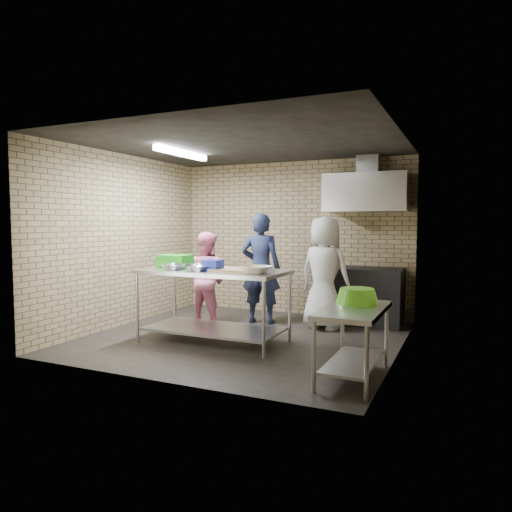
{
  "coord_description": "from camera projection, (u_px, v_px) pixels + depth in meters",
  "views": [
    {
      "loc": [
        2.87,
        -5.89,
        1.63
      ],
      "look_at": [
        0.1,
        0.2,
        1.15
      ],
      "focal_mm": 33.06,
      "sensor_mm": 36.0,
      "label": 1
    }
  ],
  "objects": [
    {
      "name": "floor",
      "position": [
        244.0,
        338.0,
        6.65
      ],
      "size": [
        4.2,
        4.2,
        0.0
      ],
      "primitive_type": "plane",
      "color": "black",
      "rests_on": "ground"
    },
    {
      "name": "ceiling",
      "position": [
        243.0,
        144.0,
        6.46
      ],
      "size": [
        4.2,
        4.2,
        0.0
      ],
      "primitive_type": "plane",
      "rotation": [
        3.14,
        0.0,
        0.0
      ],
      "color": "black",
      "rests_on": "ground"
    },
    {
      "name": "back_wall",
      "position": [
        293.0,
        238.0,
        8.37
      ],
      "size": [
        4.2,
        0.06,
        2.7
      ],
      "primitive_type": "cube",
      "color": "#8F7C59",
      "rests_on": "ground"
    },
    {
      "name": "front_wall",
      "position": [
        157.0,
        250.0,
        4.74
      ],
      "size": [
        4.2,
        0.06,
        2.7
      ],
      "primitive_type": "cube",
      "color": "#8F7C59",
      "rests_on": "ground"
    },
    {
      "name": "left_wall",
      "position": [
        124.0,
        240.0,
        7.43
      ],
      "size": [
        0.06,
        4.0,
        2.7
      ],
      "primitive_type": "cube",
      "color": "#8F7C59",
      "rests_on": "ground"
    },
    {
      "name": "right_wall",
      "position": [
        400.0,
        246.0,
        5.69
      ],
      "size": [
        0.06,
        4.0,
        2.7
      ],
      "primitive_type": "cube",
      "color": "#8F7C59",
      "rests_on": "ground"
    },
    {
      "name": "prep_table",
      "position": [
        214.0,
        306.0,
        6.4
      ],
      "size": [
        1.98,
        0.99,
        0.99
      ],
      "primitive_type": "cube",
      "color": "silver",
      "rests_on": "floor"
    },
    {
      "name": "side_counter",
      "position": [
        353.0,
        343.0,
        4.89
      ],
      "size": [
        0.6,
        1.2,
        0.75
      ],
      "primitive_type": "cube",
      "color": "silver",
      "rests_on": "floor"
    },
    {
      "name": "stove",
      "position": [
        364.0,
        296.0,
        7.56
      ],
      "size": [
        1.2,
        0.7,
        0.9
      ],
      "primitive_type": "cube",
      "color": "black",
      "rests_on": "floor"
    },
    {
      "name": "range_hood",
      "position": [
        366.0,
        193.0,
        7.49
      ],
      "size": [
        1.3,
        0.6,
        0.6
      ],
      "primitive_type": "cube",
      "color": "silver",
      "rests_on": "back_wall"
    },
    {
      "name": "hood_duct",
      "position": [
        369.0,
        165.0,
        7.59
      ],
      "size": [
        0.35,
        0.3,
        0.3
      ],
      "primitive_type": "cube",
      "color": "#A5A8AD",
      "rests_on": "back_wall"
    },
    {
      "name": "wall_shelf",
      "position": [
        387.0,
        204.0,
        7.55
      ],
      "size": [
        0.8,
        0.2,
        0.04
      ],
      "primitive_type": "cube",
      "color": "#3F2B19",
      "rests_on": "back_wall"
    },
    {
      "name": "fluorescent_fixture",
      "position": [
        182.0,
        153.0,
        6.88
      ],
      "size": [
        0.1,
        1.25,
        0.08
      ],
      "primitive_type": "cube",
      "color": "white",
      "rests_on": "ceiling"
    },
    {
      "name": "green_crate",
      "position": [
        175.0,
        261.0,
        6.76
      ],
      "size": [
        0.44,
        0.33,
        0.18
      ],
      "primitive_type": "cube",
      "color": "green",
      "rests_on": "prep_table"
    },
    {
      "name": "blue_tub",
      "position": [
        213.0,
        265.0,
        6.25
      ],
      "size": [
        0.22,
        0.22,
        0.14
      ],
      "primitive_type": "cube",
      "color": "#192BBE",
      "rests_on": "prep_table"
    },
    {
      "name": "cutting_board",
      "position": [
        236.0,
        270.0,
        6.2
      ],
      "size": [
        0.6,
        0.46,
        0.03
      ],
      "primitive_type": "cube",
      "color": "tan",
      "rests_on": "prep_table"
    },
    {
      "name": "mixing_bowl_a",
      "position": [
        174.0,
        267.0,
        6.39
      ],
      "size": [
        0.33,
        0.33,
        0.08
      ],
      "primitive_type": "imported",
      "rotation": [
        0.0,
        0.0,
        -0.06
      ],
      "color": "silver",
      "rests_on": "prep_table"
    },
    {
      "name": "mixing_bowl_b",
      "position": [
        196.0,
        266.0,
        6.53
      ],
      "size": [
        0.25,
        0.25,
        0.07
      ],
      "primitive_type": "imported",
      "rotation": [
        0.0,
        0.0,
        -0.06
      ],
      "color": "#B9BBC0",
      "rests_on": "prep_table"
    },
    {
      "name": "mixing_bowl_c",
      "position": [
        199.0,
        268.0,
        6.21
      ],
      "size": [
        0.3,
        0.3,
        0.07
      ],
      "primitive_type": "imported",
      "rotation": [
        0.0,
        0.0,
        -0.06
      ],
      "color": "silver",
      "rests_on": "prep_table"
    },
    {
      "name": "ceramic_bowl",
      "position": [
        256.0,
        270.0,
        5.94
      ],
      "size": [
        0.4,
        0.4,
        0.09
      ],
      "primitive_type": "imported",
      "rotation": [
        0.0,
        0.0,
        -0.06
      ],
      "color": "beige",
      "rests_on": "prep_table"
    },
    {
      "name": "green_basin",
      "position": [
        357.0,
        296.0,
        5.09
      ],
      "size": [
        0.46,
        0.46,
        0.17
      ],
      "primitive_type": null,
      "color": "#59C626",
      "rests_on": "side_counter"
    },
    {
      "name": "bottle_red",
      "position": [
        372.0,
        198.0,
        7.65
      ],
      "size": [
        0.07,
        0.07,
        0.18
      ],
      "primitive_type": "cylinder",
      "color": "#B22619",
      "rests_on": "wall_shelf"
    },
    {
      "name": "bottle_green",
      "position": [
        397.0,
        198.0,
        7.48
      ],
      "size": [
        0.06,
        0.06,
        0.15
      ],
      "primitive_type": "cylinder",
      "color": "green",
      "rests_on": "wall_shelf"
    },
    {
      "name": "man_navy",
      "position": [
        261.0,
        268.0,
        7.59
      ],
      "size": [
        0.7,
        0.51,
        1.78
      ],
      "primitive_type": "imported",
      "rotation": [
        0.0,
        0.0,
        3.28
      ],
      "color": "#141A32",
      "rests_on": "floor"
    },
    {
      "name": "woman_pink",
      "position": [
        206.0,
        279.0,
        7.47
      ],
      "size": [
        0.74,
        0.59,
        1.48
      ],
      "primitive_type": "imported",
      "rotation": [
        0.0,
        0.0,
        3.1
      ],
      "color": "pink",
      "rests_on": "floor"
    },
    {
      "name": "woman_white",
      "position": [
        325.0,
        273.0,
        7.19
      ],
      "size": [
        0.94,
        0.72,
        1.72
      ],
      "primitive_type": "imported",
      "rotation": [
        0.0,
        0.0,
        2.91
      ],
      "color": "silver",
      "rests_on": "floor"
    }
  ]
}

